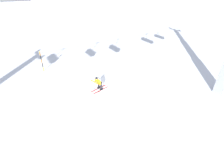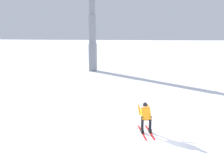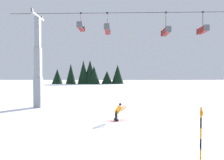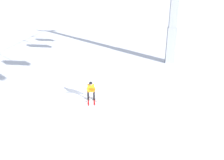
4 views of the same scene
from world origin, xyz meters
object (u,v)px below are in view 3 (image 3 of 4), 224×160
Objects in this scene: chairlift_seat_middle at (165,31)px; chairlift_seat_fourth at (202,30)px; skier_carving_main at (118,111)px; trail_marker_pole at (201,131)px; chairlift_seat_nearest at (80,27)px; chairlift_seat_second at (107,29)px; lift_tower_near at (38,68)px.

chairlift_seat_middle is 1.07× the size of chairlift_seat_fourth.
skier_carving_main is 7.17m from trail_marker_pole.
trail_marker_pole is (7.32, -12.08, -7.49)m from chairlift_seat_nearest.
chairlift_seat_nearest is 12.87m from chairlift_seat_fourth.
chairlift_seat_second is at bearing 101.86° from skier_carving_main.
lift_tower_near reaches higher than chairlift_seat_middle.
chairlift_seat_nearest is 0.79× the size of chairlift_seat_second.
chairlift_seat_nearest reaches higher than skier_carving_main.
skier_carving_main is 10.55m from chairlift_seat_nearest.
chairlift_seat_nearest is at bearing 121.22° from trail_marker_pole.
lift_tower_near is at bearing -180.00° from chairlift_seat_second.
skier_carving_main is 0.74× the size of chairlift_seat_second.
chairlift_seat_middle is at bearing 180.00° from chairlift_seat_fourth.
skier_carving_main is at bearing -131.06° from chairlift_seat_middle.
chairlift_seat_nearest is (-4.01, 5.73, 7.89)m from skier_carving_main.
trail_marker_pole is at bearing -114.66° from chairlift_seat_fourth.
chairlift_seat_middle is (6.20, -0.00, -0.23)m from chairlift_seat_second.
chairlift_seat_middle is (9.01, 0.00, -0.53)m from chairlift_seat_nearest.
chairlift_seat_nearest and chairlift_seat_fourth have the same top height.
skier_carving_main is at bearing 117.52° from trail_marker_pole.
chairlift_seat_middle is at bearing -0.00° from chairlift_seat_second.
skier_carving_main is 10.59m from chairlift_seat_middle.
chairlift_seat_second is 1.05× the size of chairlift_seat_fourth.
skier_carving_main is at bearing -54.99° from chairlift_seat_nearest.
trail_marker_pole is (-5.54, -12.08, -7.11)m from chairlift_seat_fourth.
skier_carving_main is at bearing -78.14° from chairlift_seat_second.
lift_tower_near is at bearing 134.69° from trail_marker_pole.
trail_marker_pole is (3.31, -6.35, 0.41)m from skier_carving_main.
chairlift_seat_nearest reaches higher than trail_marker_pole.
lift_tower_near is at bearing 180.00° from chairlift_seat_middle.
lift_tower_near is (-8.64, 5.73, 3.52)m from skier_carving_main.
chairlift_seat_fourth is at bearing 0.00° from chairlift_seat_middle.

